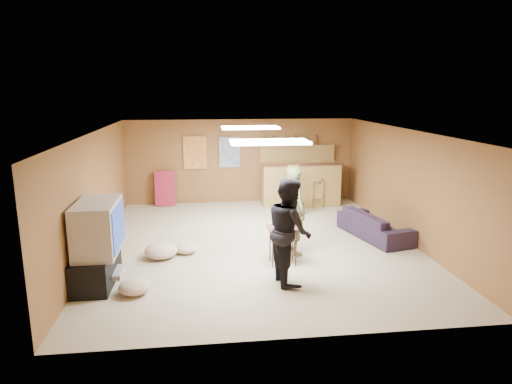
{
  "coord_description": "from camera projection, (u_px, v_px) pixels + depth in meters",
  "views": [
    {
      "loc": [
        -1.06,
        -8.42,
        2.96
      ],
      "look_at": [
        0.0,
        0.2,
        1.0
      ],
      "focal_mm": 32.0,
      "sensor_mm": 36.0,
      "label": 1
    }
  ],
  "objects": [
    {
      "name": "cushion_near_tv",
      "position": [
        161.0,
        251.0,
        8.17
      ],
      "size": [
        0.63,
        0.63,
        0.27
      ],
      "primitive_type": "ellipsoid",
      "rotation": [
        0.0,
        0.0,
        0.06
      ],
      "color": "tan",
      "rests_on": "ground"
    },
    {
      "name": "bar_shelf",
      "position": [
        297.0,
        146.0,
        12.07
      ],
      "size": [
        2.0,
        0.18,
        0.05
      ],
      "primitive_type": "cube",
      "color": "olive",
      "rests_on": "bar_backing"
    },
    {
      "name": "wall_front",
      "position": [
        295.0,
        253.0,
        5.3
      ],
      "size": [
        6.0,
        0.02,
        2.2
      ],
      "primitive_type": "cube",
      "color": "brown",
      "rests_on": "ground"
    },
    {
      "name": "cup_red_near",
      "position": [
        278.0,
        224.0,
        7.78
      ],
      "size": [
        0.1,
        0.1,
        0.11
      ],
      "primitive_type": "cylinder",
      "rotation": [
        0.0,
        0.0,
        0.35
      ],
      "color": "red",
      "rests_on": "tray_table"
    },
    {
      "name": "cushion_mid",
      "position": [
        186.0,
        248.0,
        8.42
      ],
      "size": [
        0.46,
        0.46,
        0.18
      ],
      "primitive_type": "ellipsoid",
      "rotation": [
        0.0,
        0.0,
        -0.12
      ],
      "color": "tan",
      "rests_on": "ground"
    },
    {
      "name": "ground",
      "position": [
        257.0,
        244.0,
        8.93
      ],
      "size": [
        7.0,
        7.0,
        0.0
      ],
      "primitive_type": "plane",
      "color": "tan",
      "rests_on": "ground"
    },
    {
      "name": "bar_counter",
      "position": [
        300.0,
        184.0,
        11.85
      ],
      "size": [
        2.0,
        0.6,
        1.1
      ],
      "primitive_type": "cube",
      "color": "olive",
      "rests_on": "ground"
    },
    {
      "name": "tray_table",
      "position": [
        283.0,
        245.0,
        7.85
      ],
      "size": [
        0.53,
        0.44,
        0.67
      ],
      "primitive_type": "cube",
      "rotation": [
        0.0,
        0.0,
        0.05
      ],
      "color": "#402114",
      "rests_on": "ground"
    },
    {
      "name": "sofa",
      "position": [
        374.0,
        225.0,
        9.29
      ],
      "size": [
        1.1,
        1.92,
        0.53
      ],
      "primitive_type": "imported",
      "rotation": [
        0.0,
        0.0,
        1.8
      ],
      "color": "black",
      "rests_on": "ground"
    },
    {
      "name": "wall_back",
      "position": [
        241.0,
        161.0,
        12.08
      ],
      "size": [
        6.0,
        0.02,
        2.2
      ],
      "primitive_type": "cube",
      "color": "brown",
      "rests_on": "ground"
    },
    {
      "name": "bar_lip",
      "position": [
        303.0,
        165.0,
        11.48
      ],
      "size": [
        2.1,
        0.12,
        0.05
      ],
      "primitive_type": "cube",
      "color": "#402114",
      "rests_on": "bar_counter"
    },
    {
      "name": "poster_left",
      "position": [
        195.0,
        153.0,
        11.84
      ],
      "size": [
        0.6,
        0.03,
        0.85
      ],
      "primitive_type": "cube",
      "color": "#BF3F26",
      "rests_on": "wall_back"
    },
    {
      "name": "bar_backing",
      "position": [
        297.0,
        157.0,
        12.16
      ],
      "size": [
        2.0,
        0.14,
        0.6
      ],
      "primitive_type": "cube",
      "color": "olive",
      "rests_on": "bar_counter"
    },
    {
      "name": "tv_body",
      "position": [
        98.0,
        227.0,
        6.97
      ],
      "size": [
        0.6,
        1.1,
        0.8
      ],
      "primitive_type": "cube",
      "color": "#B2B2B7",
      "rests_on": "tv_stand"
    },
    {
      "name": "tv_stand",
      "position": [
        96.0,
        267.0,
        7.1
      ],
      "size": [
        0.55,
        1.3,
        0.5
      ],
      "primitive_type": "cube",
      "color": "black",
      "rests_on": "ground"
    },
    {
      "name": "ceiling",
      "position": [
        257.0,
        131.0,
        8.45
      ],
      "size": [
        6.0,
        7.0,
        0.02
      ],
      "primitive_type": "cube",
      "color": "silver",
      "rests_on": "ground"
    },
    {
      "name": "person_black",
      "position": [
        289.0,
        230.0,
        7.03
      ],
      "size": [
        0.72,
        0.88,
        1.67
      ],
      "primitive_type": "imported",
      "rotation": [
        0.0,
        0.0,
        1.69
      ],
      "color": "black",
      "rests_on": "ground"
    },
    {
      "name": "wall_left",
      "position": [
        95.0,
        193.0,
        8.33
      ],
      "size": [
        0.02,
        7.0,
        2.2
      ],
      "primitive_type": "cube",
      "color": "brown",
      "rests_on": "ground"
    },
    {
      "name": "bottle_row",
      "position": [
        290.0,
        140.0,
        12.0
      ],
      "size": [
        1.48,
        0.08,
        0.26
      ],
      "primitive_type": null,
      "color": "#3F7233",
      "rests_on": "bar_shelf"
    },
    {
      "name": "wall_right",
      "position": [
        407.0,
        185.0,
        9.05
      ],
      "size": [
        0.02,
        7.0,
        2.2
      ],
      "primitive_type": "cube",
      "color": "brown",
      "rests_on": "ground"
    },
    {
      "name": "ceiling_panel_back",
      "position": [
        250.0,
        128.0,
        9.62
      ],
      "size": [
        1.2,
        0.6,
        0.04
      ],
      "primitive_type": "cube",
      "color": "white",
      "rests_on": "ceiling"
    },
    {
      "name": "bar_stool_right",
      "position": [
        316.0,
        183.0,
        11.65
      ],
      "size": [
        0.41,
        0.41,
        1.25
      ],
      "primitive_type": null,
      "rotation": [
        0.0,
        0.0,
        0.05
      ],
      "color": "olive",
      "rests_on": "ground"
    },
    {
      "name": "cup_blue",
      "position": [
        289.0,
        222.0,
        7.86
      ],
      "size": [
        0.09,
        0.09,
        0.1
      ],
      "primitive_type": "cylinder",
      "rotation": [
        0.0,
        0.0,
        -0.28
      ],
      "color": "navy",
      "rests_on": "tray_table"
    },
    {
      "name": "cup_red_far",
      "position": [
        290.0,
        225.0,
        7.68
      ],
      "size": [
        0.1,
        0.1,
        0.11
      ],
      "primitive_type": "cylinder",
      "rotation": [
        0.0,
        0.0,
        -0.32
      ],
      "color": "red",
      "rests_on": "tray_table"
    },
    {
      "name": "dvd_box",
      "position": [
        111.0,
        273.0,
        7.15
      ],
      "size": [
        0.35,
        0.5,
        0.08
      ],
      "primitive_type": "cube",
      "color": "#B2B2B7",
      "rests_on": "tv_stand"
    },
    {
      "name": "poster_right",
      "position": [
        230.0,
        152.0,
        11.95
      ],
      "size": [
        0.55,
        0.03,
        0.8
      ],
      "primitive_type": "cube",
      "color": "#334C99",
      "rests_on": "wall_back"
    },
    {
      "name": "bar_stool_left",
      "position": [
        294.0,
        190.0,
        10.95
      ],
      "size": [
        0.47,
        0.47,
        1.18
      ],
      "primitive_type": null,
      "rotation": [
        0.0,
        0.0,
        0.29
      ],
      "color": "olive",
      "rests_on": "ground"
    },
    {
      "name": "tv_screen",
      "position": [
        119.0,
        227.0,
        7.0
      ],
      "size": [
        0.02,
        0.95,
        0.65
      ],
      "primitive_type": "cube",
      "color": "navy",
      "rests_on": "tv_body"
    },
    {
      "name": "ceiling_panel_front",
      "position": [
        269.0,
        142.0,
        7.0
      ],
      "size": [
        1.2,
        0.6,
        0.04
      ],
      "primitive_type": "cube",
      "color": "white",
      "rests_on": "ceiling"
    },
    {
      "name": "person_olive",
      "position": [
        294.0,
        210.0,
        8.27
      ],
      "size": [
        0.54,
        0.68,
        1.63
      ],
      "primitive_type": "imported",
      "rotation": [
        0.0,
        0.0,
        1.85
      ],
      "color": "brown",
      "rests_on": "ground"
    },
    {
      "name": "folding_chair_stack",
      "position": [
        165.0,
        189.0,
        11.79
      ],
      "size": [
        0.5,
        0.26,
        0.91
      ],
      "primitive_type": "cube",
      "rotation": [
        -0.14,
        0.0,
        0.0
      ],
      "color": "#A71E3C",
      "rests_on": "ground"
    },
    {
      "name": "cushion_far",
      "position": [
        135.0,
        287.0,
        6.74
      ],
      "size": [
        0.62,
        0.62,
        0.21
      ],
      "primitive_type": "ellipsoid",
      "rotation": [
        0.0,
        0.0,
        0.41
      ],
      "color": "tan",
      "rests_on": "ground"
    }
  ]
}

